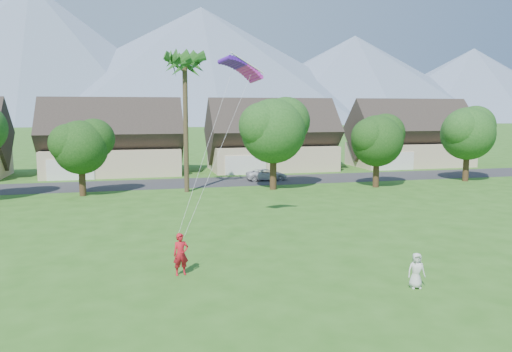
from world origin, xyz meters
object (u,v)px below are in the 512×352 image
object	(u,v)px
kite_flyer	(181,254)
parafoil_kite	(241,66)
watcher	(416,271)
parked_car	(267,175)

from	to	relation	value
kite_flyer	parafoil_kite	distance (m)	12.35
watcher	kite_flyer	bearing A→B (deg)	166.34
kite_flyer	parked_car	distance (m)	30.74
parked_car	watcher	bearing A→B (deg)	177.72
watcher	parafoil_kite	size ratio (longest dim) A/B	0.50
parked_car	parafoil_kite	world-z (taller)	parafoil_kite
parked_car	parafoil_kite	bearing A→B (deg)	162.77
watcher	parafoil_kite	world-z (taller)	parafoil_kite
parafoil_kite	kite_flyer	bearing A→B (deg)	-147.71
parked_car	parafoil_kite	distance (m)	24.31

